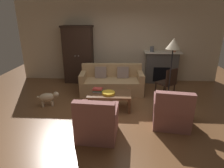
{
  "coord_description": "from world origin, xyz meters",
  "views": [
    {
      "loc": [
        0.17,
        -4.39,
        2.3
      ],
      "look_at": [
        -0.11,
        0.46,
        0.55
      ],
      "focal_mm": 30.52,
      "sensor_mm": 36.0,
      "label": 1
    }
  ],
  "objects_px": {
    "couch": "(112,83)",
    "floor_lamp": "(173,48)",
    "side_chair_wooden": "(168,81)",
    "mantel_vase_terracotta": "(174,48)",
    "mantel_vase_slate": "(152,49)",
    "armoire": "(79,55)",
    "book_stack": "(98,90)",
    "fireplace": "(161,67)",
    "armchair_near_right": "(172,112)",
    "armchair_near_left": "(97,123)",
    "dog": "(48,97)",
    "coffee_table": "(109,95)",
    "fruit_bowl": "(108,93)"
  },
  "relations": [
    {
      "from": "couch",
      "to": "side_chair_wooden",
      "type": "distance_m",
      "value": 1.7
    },
    {
      "from": "armoire",
      "to": "mantel_vase_terracotta",
      "type": "bearing_deg",
      "value": 1.03
    },
    {
      "from": "fireplace",
      "to": "mantel_vase_terracotta",
      "type": "height_order",
      "value": "mantel_vase_terracotta"
    },
    {
      "from": "armchair_near_left",
      "to": "floor_lamp",
      "type": "relative_size",
      "value": 0.49
    },
    {
      "from": "armoire",
      "to": "side_chair_wooden",
      "type": "relative_size",
      "value": 2.21
    },
    {
      "from": "mantel_vase_slate",
      "to": "armoire",
      "type": "bearing_deg",
      "value": -178.66
    },
    {
      "from": "armoire",
      "to": "book_stack",
      "type": "distance_m",
      "value": 2.3
    },
    {
      "from": "fireplace",
      "to": "coffee_table",
      "type": "height_order",
      "value": "fireplace"
    },
    {
      "from": "mantel_vase_terracotta",
      "to": "armchair_near_right",
      "type": "xyz_separation_m",
      "value": [
        -0.68,
        -2.92,
        -0.93
      ]
    },
    {
      "from": "armoire",
      "to": "side_chair_wooden",
      "type": "xyz_separation_m",
      "value": [
        2.88,
        -1.33,
        -0.49
      ]
    },
    {
      "from": "armchair_near_left",
      "to": "armchair_near_right",
      "type": "bearing_deg",
      "value": 18.22
    },
    {
      "from": "side_chair_wooden",
      "to": "couch",
      "type": "bearing_deg",
      "value": 168.22
    },
    {
      "from": "mantel_vase_slate",
      "to": "side_chair_wooden",
      "type": "xyz_separation_m",
      "value": [
        0.31,
        -1.39,
        -0.7
      ]
    },
    {
      "from": "armchair_near_right",
      "to": "dog",
      "type": "relative_size",
      "value": 1.57
    },
    {
      "from": "fireplace",
      "to": "side_chair_wooden",
      "type": "distance_m",
      "value": 1.41
    },
    {
      "from": "armoire",
      "to": "book_stack",
      "type": "bearing_deg",
      "value": -65.29
    },
    {
      "from": "fireplace",
      "to": "side_chair_wooden",
      "type": "xyz_separation_m",
      "value": [
        -0.07,
        -1.4,
        -0.06
      ]
    },
    {
      "from": "mantel_vase_slate",
      "to": "armchair_near_left",
      "type": "xyz_separation_m",
      "value": [
        -1.48,
        -3.43,
        -0.89
      ]
    },
    {
      "from": "book_stack",
      "to": "floor_lamp",
      "type": "xyz_separation_m",
      "value": [
        1.86,
        0.17,
        1.08
      ]
    },
    {
      "from": "fireplace",
      "to": "armoire",
      "type": "relative_size",
      "value": 0.63
    },
    {
      "from": "side_chair_wooden",
      "to": "mantel_vase_terracotta",
      "type": "bearing_deg",
      "value": 72.2
    },
    {
      "from": "couch",
      "to": "armchair_near_right",
      "type": "height_order",
      "value": "armchair_near_right"
    },
    {
      "from": "book_stack",
      "to": "dog",
      "type": "xyz_separation_m",
      "value": [
        -1.34,
        -0.02,
        -0.23
      ]
    },
    {
      "from": "floor_lamp",
      "to": "side_chair_wooden",
      "type": "bearing_deg",
      "value": 80.17
    },
    {
      "from": "mantel_vase_terracotta",
      "to": "book_stack",
      "type": "bearing_deg",
      "value": -138.89
    },
    {
      "from": "armchair_near_left",
      "to": "dog",
      "type": "height_order",
      "value": "armchair_near_left"
    },
    {
      "from": "couch",
      "to": "floor_lamp",
      "type": "distance_m",
      "value": 2.17
    },
    {
      "from": "armchair_near_left",
      "to": "side_chair_wooden",
      "type": "bearing_deg",
      "value": 48.7
    },
    {
      "from": "fruit_bowl",
      "to": "floor_lamp",
      "type": "bearing_deg",
      "value": 10.81
    },
    {
      "from": "book_stack",
      "to": "floor_lamp",
      "type": "distance_m",
      "value": 2.16
    },
    {
      "from": "coffee_table",
      "to": "floor_lamp",
      "type": "distance_m",
      "value": 1.97
    },
    {
      "from": "couch",
      "to": "coffee_table",
      "type": "bearing_deg",
      "value": -89.74
    },
    {
      "from": "fireplace",
      "to": "armchair_near_right",
      "type": "distance_m",
      "value": 2.96
    },
    {
      "from": "coffee_table",
      "to": "armchair_near_left",
      "type": "bearing_deg",
      "value": -96.95
    },
    {
      "from": "armoire",
      "to": "coffee_table",
      "type": "distance_m",
      "value": 2.53
    },
    {
      "from": "armoire",
      "to": "floor_lamp",
      "type": "height_order",
      "value": "armoire"
    },
    {
      "from": "fruit_bowl",
      "to": "book_stack",
      "type": "relative_size",
      "value": 1.25
    },
    {
      "from": "fireplace",
      "to": "book_stack",
      "type": "distance_m",
      "value": 2.92
    },
    {
      "from": "fireplace",
      "to": "book_stack",
      "type": "bearing_deg",
      "value": -133.71
    },
    {
      "from": "mantel_vase_terracotta",
      "to": "fruit_bowl",
      "type": "bearing_deg",
      "value": -133.57
    },
    {
      "from": "mantel_vase_slate",
      "to": "book_stack",
      "type": "bearing_deg",
      "value": -128.04
    },
    {
      "from": "armchair_near_left",
      "to": "book_stack",
      "type": "bearing_deg",
      "value": 96.51
    },
    {
      "from": "coffee_table",
      "to": "dog",
      "type": "xyz_separation_m",
      "value": [
        -1.64,
        0.06,
        -0.12
      ]
    },
    {
      "from": "mantel_vase_slate",
      "to": "floor_lamp",
      "type": "height_order",
      "value": "floor_lamp"
    },
    {
      "from": "dog",
      "to": "fireplace",
      "type": "bearing_deg",
      "value": 32.4
    },
    {
      "from": "side_chair_wooden",
      "to": "floor_lamp",
      "type": "bearing_deg",
      "value": -99.83
    },
    {
      "from": "fireplace",
      "to": "mantel_vase_terracotta",
      "type": "relative_size",
      "value": 5.06
    },
    {
      "from": "fireplace",
      "to": "coffee_table",
      "type": "bearing_deg",
      "value": -128.0
    },
    {
      "from": "book_stack",
      "to": "armchair_near_right",
      "type": "bearing_deg",
      "value": -25.74
    },
    {
      "from": "armchair_near_right",
      "to": "side_chair_wooden",
      "type": "distance_m",
      "value": 1.56
    }
  ]
}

